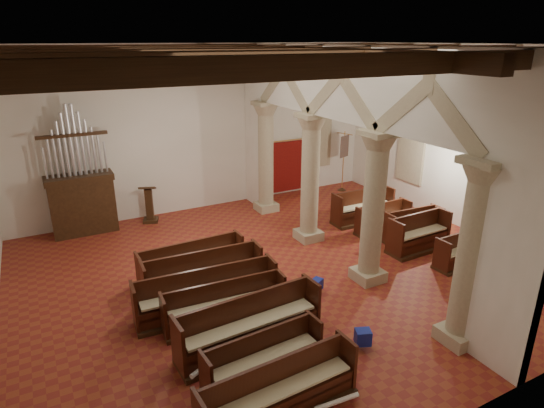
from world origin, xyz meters
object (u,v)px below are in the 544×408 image
Objects in this scene: processional_banner at (343,172)px; pipe_organ at (81,193)px; nave_pew_0 at (280,398)px; aisle_pew_0 at (462,255)px; lectern at (150,206)px.

pipe_organ is at bearing 157.85° from processional_banner.
processional_banner reaches higher than nave_pew_0.
processional_banner is (10.28, -0.39, -0.55)m from pipe_organ.
nave_pew_0 is 1.66× the size of aisle_pew_0.
nave_pew_0 is at bearing -71.26° from lectern.
pipe_organ reaches higher than lectern.
pipe_organ is 2.29m from lectern.
nave_pew_0 reaches higher than aisle_pew_0.
lectern is at bearing 131.56° from aisle_pew_0.
pipe_organ is 1.72× the size of processional_banner.
lectern is at bearing 85.98° from nave_pew_0.
aisle_pew_0 is at bearing -39.43° from pipe_organ.
pipe_organ is 3.17× the size of lectern.
pipe_organ is 10.30m from processional_banner.
pipe_organ reaches higher than processional_banner.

